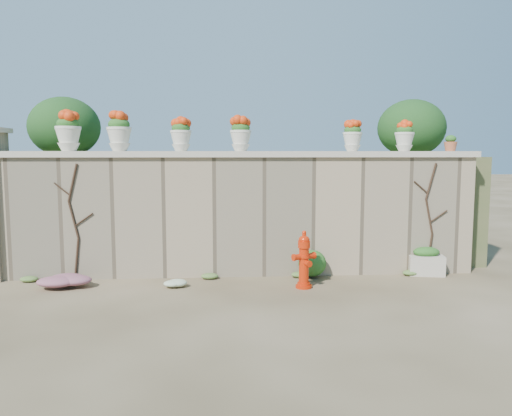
{
  "coord_description": "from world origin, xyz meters",
  "views": [
    {
      "loc": [
        -0.27,
        -6.58,
        2.07
      ],
      "look_at": [
        0.26,
        1.4,
        1.19
      ],
      "focal_mm": 35.0,
      "sensor_mm": 36.0,
      "label": 1
    }
  ],
  "objects": [
    {
      "name": "stone_wall",
      "position": [
        0.0,
        1.8,
        1.0
      ],
      "size": [
        8.0,
        0.4,
        2.0
      ],
      "primitive_type": "cube",
      "color": "gray",
      "rests_on": "ground"
    },
    {
      "name": "urn_pot_5",
      "position": [
        2.82,
        1.8,
        2.35
      ],
      "size": [
        0.33,
        0.33,
        0.52
      ],
      "color": "beige",
      "rests_on": "wall_cap"
    },
    {
      "name": "green_shrub",
      "position": [
        1.18,
        1.41,
        0.28
      ],
      "size": [
        0.59,
        0.53,
        0.56
      ],
      "primitive_type": "ellipsoid",
      "color": "#1E5119",
      "rests_on": "ground"
    },
    {
      "name": "urn_pot_4",
      "position": [
        1.92,
        1.8,
        2.35
      ],
      "size": [
        0.33,
        0.33,
        0.51
      ],
      "color": "beige",
      "rests_on": "wall_cap"
    },
    {
      "name": "fire_hydrant",
      "position": [
        0.96,
        0.87,
        0.45
      ],
      "size": [
        0.38,
        0.27,
        0.89
      ],
      "rotation": [
        0.0,
        0.0,
        0.41
      ],
      "color": "red",
      "rests_on": "ground"
    },
    {
      "name": "urn_pot_2",
      "position": [
        -0.96,
        1.8,
        2.37
      ],
      "size": [
        0.35,
        0.35,
        0.55
      ],
      "color": "beige",
      "rests_on": "wall_cap"
    },
    {
      "name": "urn_pot_1",
      "position": [
        -1.96,
        1.8,
        2.41
      ],
      "size": [
        0.4,
        0.4,
        0.63
      ],
      "color": "beige",
      "rests_on": "wall_cap"
    },
    {
      "name": "planter_box",
      "position": [
        3.18,
        1.55,
        0.22
      ],
      "size": [
        0.63,
        0.44,
        0.48
      ],
      "rotation": [
        0.0,
        0.0,
        -0.19
      ],
      "color": "beige",
      "rests_on": "ground"
    },
    {
      "name": "raised_fill",
      "position": [
        0.0,
        5.0,
        1.0
      ],
      "size": [
        9.0,
        6.0,
        2.0
      ],
      "primitive_type": "cube",
      "color": "#384C23",
      "rests_on": "ground"
    },
    {
      "name": "white_flowers",
      "position": [
        -1.04,
        1.03,
        0.08
      ],
      "size": [
        0.44,
        0.35,
        0.16
      ],
      "primitive_type": "ellipsoid",
      "color": "white",
      "rests_on": "ground"
    },
    {
      "name": "wall_cap",
      "position": [
        0.0,
        1.8,
        2.05
      ],
      "size": [
        8.1,
        0.52,
        0.1
      ],
      "primitive_type": "cube",
      "color": "beige",
      "rests_on": "stone_wall"
    },
    {
      "name": "urn_pot_3",
      "position": [
        0.03,
        1.8,
        2.38
      ],
      "size": [
        0.36,
        0.36,
        0.56
      ],
      "color": "beige",
      "rests_on": "wall_cap"
    },
    {
      "name": "back_shrub_left",
      "position": [
        -3.2,
        3.0,
        2.55
      ],
      "size": [
        1.3,
        1.3,
        1.1
      ],
      "primitive_type": "ellipsoid",
      "color": "#143814",
      "rests_on": "raised_fill"
    },
    {
      "name": "terracotta_pot",
      "position": [
        3.64,
        1.8,
        2.22
      ],
      "size": [
        0.22,
        0.22,
        0.27
      ],
      "color": "#AA5533",
      "rests_on": "wall_cap"
    },
    {
      "name": "back_shrub_right",
      "position": [
        3.4,
        3.0,
        2.55
      ],
      "size": [
        1.3,
        1.3,
        1.1
      ],
      "primitive_type": "ellipsoid",
      "color": "#143814",
      "rests_on": "raised_fill"
    },
    {
      "name": "ground",
      "position": [
        0.0,
        0.0,
        0.0
      ],
      "size": [
        80.0,
        80.0,
        0.0
      ],
      "primitive_type": "plane",
      "color": "#463A23",
      "rests_on": "ground"
    },
    {
      "name": "vine_right",
      "position": [
        3.23,
        1.58,
        0.99
      ],
      "size": [
        0.6,
        0.04,
        1.91
      ],
      "color": "black",
      "rests_on": "ground"
    },
    {
      "name": "magenta_clump",
      "position": [
        -2.68,
        1.12,
        0.13
      ],
      "size": [
        1.0,
        0.67,
        0.27
      ],
      "primitive_type": "ellipsoid",
      "color": "#BA2582",
      "rests_on": "ground"
    },
    {
      "name": "vine_left",
      "position": [
        -2.67,
        1.58,
        0.99
      ],
      "size": [
        0.6,
        0.04,
        1.91
      ],
      "color": "black",
      "rests_on": "ground"
    },
    {
      "name": "urn_pot_0",
      "position": [
        -2.78,
        1.8,
        2.42
      ],
      "size": [
        0.41,
        0.41,
        0.64
      ],
      "color": "beige",
      "rests_on": "wall_cap"
    }
  ]
}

